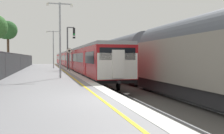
# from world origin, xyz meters

# --- Properties ---
(ground) EXTENTS (17.40, 110.00, 1.21)m
(ground) POSITION_xyz_m (2.64, 0.00, -0.61)
(ground) COLOR gray
(commuter_train_at_platform) EXTENTS (2.83, 62.26, 3.81)m
(commuter_train_at_platform) POSITION_xyz_m (2.10, 37.00, 1.27)
(commuter_train_at_platform) COLOR maroon
(commuter_train_at_platform) RESTS_ON ground
(freight_train_adjacent_track) EXTENTS (2.60, 40.22, 4.87)m
(freight_train_adjacent_track) POSITION_xyz_m (6.10, 17.33, 1.67)
(freight_train_adjacent_track) COLOR #232326
(freight_train_adjacent_track) RESTS_ON ground
(signal_gantry) EXTENTS (1.10, 0.24, 5.56)m
(signal_gantry) POSITION_xyz_m (0.60, 23.68, 3.45)
(signal_gantry) COLOR #47474C
(signal_gantry) RESTS_ON ground
(speed_limit_sign) EXTENTS (0.59, 0.08, 2.67)m
(speed_limit_sign) POSITION_xyz_m (0.25, 19.92, 1.70)
(speed_limit_sign) COLOR #59595B
(speed_limit_sign) RESTS_ON ground
(platform_lamp_mid) EXTENTS (2.00, 0.20, 5.79)m
(platform_lamp_mid) POSITION_xyz_m (-1.30, 10.37, 3.41)
(platform_lamp_mid) COLOR #93999E
(platform_lamp_mid) RESTS_ON ground
(platform_lamp_far) EXTENTS (2.00, 0.20, 5.55)m
(platform_lamp_far) POSITION_xyz_m (-1.30, 28.97, 3.28)
(platform_lamp_far) COLOR #93999E
(platform_lamp_far) RESTS_ON ground
(background_tree_centre) EXTENTS (3.07, 3.04, 7.61)m
(background_tree_centre) POSITION_xyz_m (-8.51, 34.85, 5.92)
(background_tree_centre) COLOR #473323
(background_tree_centre) RESTS_ON ground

